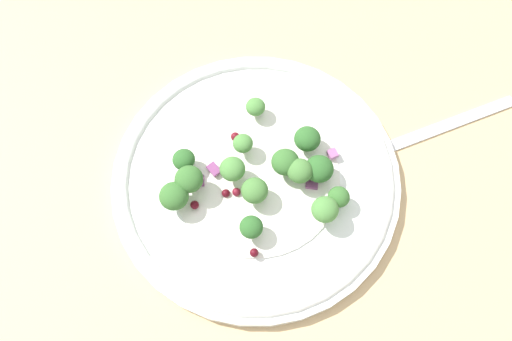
# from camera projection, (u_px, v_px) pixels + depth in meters

# --- Properties ---
(ground_plane) EXTENTS (1.80, 1.80, 0.02)m
(ground_plane) POSITION_uv_depth(u_px,v_px,m) (274.00, 153.00, 0.54)
(ground_plane) COLOR tan
(plate) EXTENTS (0.28, 0.28, 0.02)m
(plate) POSITION_uv_depth(u_px,v_px,m) (256.00, 178.00, 0.51)
(plate) COLOR white
(plate) RESTS_ON ground_plane
(dressing_pool) EXTENTS (0.16, 0.16, 0.00)m
(dressing_pool) POSITION_uv_depth(u_px,v_px,m) (256.00, 176.00, 0.51)
(dressing_pool) COLOR white
(dressing_pool) RESTS_ON plate
(broccoli_floret_0) EXTENTS (0.03, 0.03, 0.03)m
(broccoli_floret_0) POSITION_uv_depth(u_px,v_px,m) (189.00, 179.00, 0.48)
(broccoli_floret_0) COLOR #8EB77A
(broccoli_floret_0) RESTS_ON plate
(broccoli_floret_1) EXTENTS (0.02, 0.02, 0.03)m
(broccoli_floret_1) POSITION_uv_depth(u_px,v_px,m) (325.00, 210.00, 0.47)
(broccoli_floret_1) COLOR #ADD18E
(broccoli_floret_1) RESTS_ON plate
(broccoli_floret_2) EXTENTS (0.03, 0.03, 0.03)m
(broccoli_floret_2) POSITION_uv_depth(u_px,v_px,m) (255.00, 191.00, 0.48)
(broccoli_floret_2) COLOR #ADD18E
(broccoli_floret_2) RESTS_ON plate
(broccoli_floret_3) EXTENTS (0.02, 0.02, 0.02)m
(broccoli_floret_3) POSITION_uv_depth(u_px,v_px,m) (251.00, 227.00, 0.47)
(broccoli_floret_3) COLOR #ADD18E
(broccoli_floret_3) RESTS_ON plate
(broccoli_floret_4) EXTENTS (0.02, 0.02, 0.02)m
(broccoli_floret_4) POSITION_uv_depth(u_px,v_px,m) (243.00, 145.00, 0.50)
(broccoli_floret_4) COLOR #8EB77A
(broccoli_floret_4) RESTS_ON plate
(broccoli_floret_5) EXTENTS (0.03, 0.03, 0.03)m
(broccoli_floret_5) POSITION_uv_depth(u_px,v_px,m) (307.00, 139.00, 0.51)
(broccoli_floret_5) COLOR #8EB77A
(broccoli_floret_5) RESTS_ON plate
(broccoli_floret_6) EXTENTS (0.02, 0.02, 0.02)m
(broccoli_floret_6) POSITION_uv_depth(u_px,v_px,m) (339.00, 197.00, 0.49)
(broccoli_floret_6) COLOR #ADD18E
(broccoli_floret_6) RESTS_ON plate
(broccoli_floret_7) EXTENTS (0.02, 0.02, 0.02)m
(broccoli_floret_7) POSITION_uv_depth(u_px,v_px,m) (232.00, 169.00, 0.49)
(broccoli_floret_7) COLOR #9EC684
(broccoli_floret_7) RESTS_ON plate
(broccoli_floret_8) EXTENTS (0.02, 0.02, 0.02)m
(broccoli_floret_8) POSITION_uv_depth(u_px,v_px,m) (184.00, 161.00, 0.50)
(broccoli_floret_8) COLOR #8EB77A
(broccoli_floret_8) RESTS_ON plate
(broccoli_floret_9) EXTENTS (0.03, 0.03, 0.03)m
(broccoli_floret_9) POSITION_uv_depth(u_px,v_px,m) (319.00, 169.00, 0.49)
(broccoli_floret_9) COLOR #ADD18E
(broccoli_floret_9) RESTS_ON plate
(broccoli_floret_10) EXTENTS (0.03, 0.03, 0.03)m
(broccoli_floret_10) POSITION_uv_depth(u_px,v_px,m) (286.00, 162.00, 0.49)
(broccoli_floret_10) COLOR #8EB77A
(broccoli_floret_10) RESTS_ON plate
(broccoli_floret_11) EXTENTS (0.03, 0.03, 0.03)m
(broccoli_floret_11) POSITION_uv_depth(u_px,v_px,m) (174.00, 196.00, 0.48)
(broccoli_floret_11) COLOR #8EB77A
(broccoli_floret_11) RESTS_ON plate
(broccoli_floret_12) EXTENTS (0.02, 0.02, 0.02)m
(broccoli_floret_12) POSITION_uv_depth(u_px,v_px,m) (256.00, 107.00, 0.52)
(broccoli_floret_12) COLOR #9EC684
(broccoli_floret_12) RESTS_ON plate
(broccoli_floret_13) EXTENTS (0.02, 0.02, 0.02)m
(broccoli_floret_13) POSITION_uv_depth(u_px,v_px,m) (300.00, 171.00, 0.49)
(broccoli_floret_13) COLOR #8EB77A
(broccoli_floret_13) RESTS_ON plate
(cranberry_0) EXTENTS (0.01, 0.01, 0.01)m
(cranberry_0) POSITION_uv_depth(u_px,v_px,m) (235.00, 137.00, 0.52)
(cranberry_0) COLOR maroon
(cranberry_0) RESTS_ON plate
(cranberry_1) EXTENTS (0.01, 0.01, 0.01)m
(cranberry_1) POSITION_uv_depth(u_px,v_px,m) (226.00, 193.00, 0.50)
(cranberry_1) COLOR #4C0A14
(cranberry_1) RESTS_ON plate
(cranberry_2) EXTENTS (0.01, 0.01, 0.01)m
(cranberry_2) POSITION_uv_depth(u_px,v_px,m) (195.00, 205.00, 0.49)
(cranberry_2) COLOR #4C0A14
(cranberry_2) RESTS_ON plate
(cranberry_3) EXTENTS (0.01, 0.01, 0.01)m
(cranberry_3) POSITION_uv_depth(u_px,v_px,m) (254.00, 253.00, 0.47)
(cranberry_3) COLOR #4C0A14
(cranberry_3) RESTS_ON plate
(cranberry_4) EXTENTS (0.01, 0.01, 0.01)m
(cranberry_4) POSITION_uv_depth(u_px,v_px,m) (236.00, 192.00, 0.50)
(cranberry_4) COLOR maroon
(cranberry_4) RESTS_ON plate
(onion_bit_0) EXTENTS (0.01, 0.01, 0.00)m
(onion_bit_0) POSITION_uv_depth(u_px,v_px,m) (200.00, 181.00, 0.50)
(onion_bit_0) COLOR #843D75
(onion_bit_0) RESTS_ON plate
(onion_bit_1) EXTENTS (0.02, 0.01, 0.00)m
(onion_bit_1) POSITION_uv_depth(u_px,v_px,m) (214.00, 169.00, 0.51)
(onion_bit_1) COLOR #843D75
(onion_bit_1) RESTS_ON plate
(onion_bit_2) EXTENTS (0.02, 0.02, 0.00)m
(onion_bit_2) POSITION_uv_depth(u_px,v_px,m) (312.00, 183.00, 0.50)
(onion_bit_2) COLOR #843D75
(onion_bit_2) RESTS_ON plate
(onion_bit_3) EXTENTS (0.01, 0.01, 0.01)m
(onion_bit_3) POSITION_uv_depth(u_px,v_px,m) (333.00, 154.00, 0.51)
(onion_bit_3) COLOR #A35B93
(onion_bit_3) RESTS_ON plate
(fork) EXTENTS (0.04, 0.19, 0.01)m
(fork) POSITION_uv_depth(u_px,v_px,m) (426.00, 133.00, 0.54)
(fork) COLOR silver
(fork) RESTS_ON ground_plane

